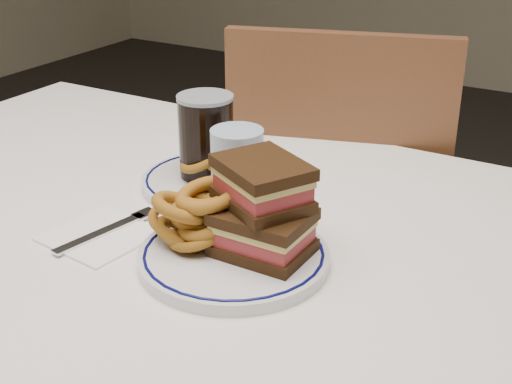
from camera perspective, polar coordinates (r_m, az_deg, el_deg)
The scene contains 11 objects.
dining_table at distance 1.18m, azimuth -7.48°, elevation -5.54°, with size 1.27×0.87×0.75m.
chair_far at distance 1.60m, azimuth 6.68°, elevation -1.95°, with size 0.55×0.55×0.96m.
main_plate at distance 0.95m, azimuth -1.78°, elevation -5.16°, with size 0.26×0.26×0.02m.
reuben_sandwich at distance 0.92m, azimuth 0.56°, elevation -1.28°, with size 0.15×0.14×0.12m.
onion_rings_main at distance 0.96m, azimuth -5.00°, elevation -1.79°, with size 0.13×0.11×0.12m.
ketchup_ramekin at distance 1.03m, azimuth -0.43°, elevation -1.07°, with size 0.06×0.06×0.03m.
beer_mug at distance 1.16m, azimuth -3.90°, elevation 4.16°, with size 0.13×0.09×0.15m.
water_glass at distance 1.08m, azimuth -1.50°, elevation 1.80°, with size 0.08×0.08×0.13m, color #A8BED9.
far_plate at distance 1.18m, azimuth -3.38°, elevation 0.89°, with size 0.24×0.24×0.02m.
onion_rings_far at distance 1.17m, azimuth -2.95°, elevation 2.06°, with size 0.11×0.11×0.08m.
napkin_fork at distance 1.04m, azimuth -12.19°, elevation -3.33°, with size 0.15×0.18×0.01m.
Camera 1 is at (0.64, -0.79, 1.23)m, focal length 50.00 mm.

